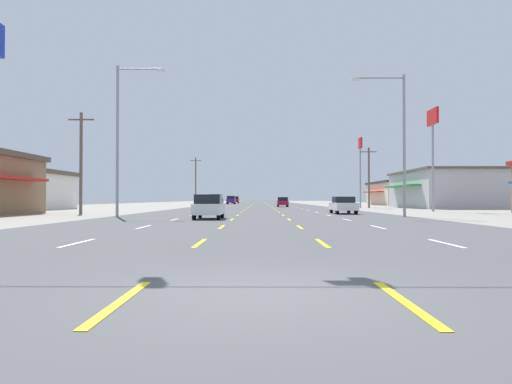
{
  "coord_description": "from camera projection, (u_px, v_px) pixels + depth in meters",
  "views": [
    {
      "loc": [
        -0.03,
        -6.22,
        1.27
      ],
      "look_at": [
        -0.76,
        77.7,
        2.51
      ],
      "focal_mm": 32.51,
      "sensor_mm": 36.0,
      "label": 1
    }
  ],
  "objects": [
    {
      "name": "lot_apron_left",
      "position": [
        102.0,
        207.0,
        72.41
      ],
      "size": [
        28.0,
        440.0,
        0.01
      ],
      "primitive_type": "cube",
      "color": "gray",
      "rests_on": "ground"
    },
    {
      "name": "suv_far_left_far",
      "position": [
        231.0,
        200.0,
        109.82
      ],
      "size": [
        1.98,
        4.9,
        1.98
      ],
      "color": "#4C196B",
      "rests_on": "ground"
    },
    {
      "name": "utility_pole_left_row_2",
      "position": [
        196.0,
        180.0,
        91.48
      ],
      "size": [
        2.2,
        0.26,
        9.42
      ],
      "color": "brown",
      "rests_on": "ground"
    },
    {
      "name": "lot_apron_right",
      "position": [
        419.0,
        207.0,
        71.98
      ],
      "size": [
        28.0,
        440.0,
        0.01
      ],
      "primitive_type": "cube",
      "color": "gray",
      "rests_on": "ground"
    },
    {
      "name": "signal_span_wire",
      "position": [
        237.0,
        40.0,
        12.44
      ],
      "size": [
        27.23,
        0.52,
        9.71
      ],
      "color": "brown",
      "rests_on": "ground"
    },
    {
      "name": "streetlight_right_row_0",
      "position": [
        399.0,
        135.0,
        32.64
      ],
      "size": [
        3.82,
        0.26,
        10.07
      ],
      "color": "gray",
      "rests_on": "ground"
    },
    {
      "name": "streetlight_left_row_0",
      "position": [
        121.0,
        131.0,
        32.82
      ],
      "size": [
        3.45,
        0.26,
        10.75
      ],
      "color": "gray",
      "rests_on": "ground"
    },
    {
      "name": "storefront_right_row_1",
      "position": [
        446.0,
        189.0,
        64.64
      ],
      "size": [
        12.77,
        17.95,
        5.22
      ],
      "color": "#B2B2B7",
      "rests_on": "ground"
    },
    {
      "name": "utility_pole_right_row_1",
      "position": [
        369.0,
        176.0,
        64.87
      ],
      "size": [
        2.2,
        0.26,
        8.47
      ],
      "color": "brown",
      "rests_on": "ground"
    },
    {
      "name": "lane_markings",
      "position": [
        260.0,
        204.0,
        110.69
      ],
      "size": [
        10.64,
        227.6,
        0.01
      ],
      "color": "white",
      "rests_on": "ground"
    },
    {
      "name": "sedan_far_right_near",
      "position": [
        343.0,
        205.0,
        39.36
      ],
      "size": [
        1.8,
        4.5,
        1.46
      ],
      "color": "white",
      "rests_on": "ground"
    },
    {
      "name": "pole_sign_right_row_1",
      "position": [
        433.0,
        132.0,
        45.84
      ],
      "size": [
        0.24,
        2.63,
        10.19
      ],
      "color": "gray",
      "rests_on": "ground"
    },
    {
      "name": "hatchback_inner_left_nearest",
      "position": [
        209.0,
        207.0,
        29.2
      ],
      "size": [
        1.72,
        3.9,
        1.54
      ],
      "color": "white",
      "rests_on": "ground"
    },
    {
      "name": "storefront_left_row_1",
      "position": [
        16.0,
        190.0,
        54.16
      ],
      "size": [
        10.01,
        13.55,
        4.65
      ],
      "color": "silver",
      "rests_on": "ground"
    },
    {
      "name": "hatchback_inner_right_midfar",
      "position": [
        283.0,
        202.0,
        73.6
      ],
      "size": [
        1.72,
        3.9,
        1.54
      ],
      "color": "maroon",
      "rests_on": "ground"
    },
    {
      "name": "pole_sign_right_row_2",
      "position": [
        360.0,
        157.0,
        65.16
      ],
      "size": [
        0.24,
        1.67,
        9.88
      ],
      "color": "gray",
      "rests_on": "ground"
    },
    {
      "name": "storefront_right_row_2",
      "position": [
        405.0,
        193.0,
        94.89
      ],
      "size": [
        13.59,
        17.92,
        4.82
      ],
      "color": "beige",
      "rests_on": "ground"
    },
    {
      "name": "ground_plane",
      "position": [
        260.0,
        207.0,
        72.19
      ],
      "size": [
        572.0,
        572.0,
        0.0
      ],
      "primitive_type": "plane",
      "color": "#4C4C4F"
    },
    {
      "name": "utility_pole_left_row_0",
      "position": [
        81.0,
        161.0,
        39.71
      ],
      "size": [
        2.2,
        0.26,
        8.69
      ],
      "color": "brown",
      "rests_on": "ground"
    },
    {
      "name": "suv_far_left_farther",
      "position": [
        235.0,
        200.0,
        129.5
      ],
      "size": [
        1.98,
        4.9,
        1.98
      ],
      "color": "maroon",
      "rests_on": "ground"
    },
    {
      "name": "suv_far_left_mid",
      "position": [
        216.0,
        200.0,
        71.6
      ],
      "size": [
        1.98,
        4.9,
        1.98
      ],
      "color": "black",
      "rests_on": "ground"
    }
  ]
}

